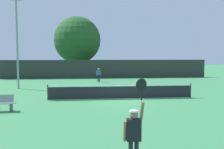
# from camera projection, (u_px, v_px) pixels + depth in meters

# --- Properties ---
(ground_plane) EXTENTS (120.00, 120.00, 0.00)m
(ground_plane) POSITION_uv_depth(u_px,v_px,m) (121.00, 99.00, 17.72)
(ground_plane) COLOR #387F4C
(tennis_net) EXTENTS (10.34, 0.08, 1.07)m
(tennis_net) POSITION_uv_depth(u_px,v_px,m) (121.00, 92.00, 17.69)
(tennis_net) COLOR #232328
(tennis_net) RESTS_ON ground
(perimeter_fence) EXTENTS (28.27, 0.12, 2.48)m
(perimeter_fence) POSITION_uv_depth(u_px,v_px,m) (105.00, 69.00, 33.75)
(perimeter_fence) COLOR #2D332D
(perimeter_fence) RESTS_ON ground
(player_serving) EXTENTS (0.67, 0.39, 2.48)m
(player_serving) POSITION_uv_depth(u_px,v_px,m) (134.00, 131.00, 6.68)
(player_serving) COLOR black
(player_serving) RESTS_ON ground
(player_receiving) EXTENTS (0.57, 0.23, 1.58)m
(player_receiving) POSITION_uv_depth(u_px,v_px,m) (99.00, 74.00, 28.87)
(player_receiving) COLOR blue
(player_receiving) RESTS_ON ground
(tennis_ball) EXTENTS (0.07, 0.07, 0.07)m
(tennis_ball) POSITION_uv_depth(u_px,v_px,m) (81.00, 99.00, 17.64)
(tennis_ball) COLOR #CCE033
(tennis_ball) RESTS_ON ground
(light_pole) EXTENTS (1.18, 0.28, 8.38)m
(light_pole) POSITION_uv_depth(u_px,v_px,m) (17.00, 37.00, 22.73)
(light_pole) COLOR gray
(light_pole) RESTS_ON ground
(large_tree) EXTENTS (7.24, 7.24, 9.07)m
(large_tree) POSITION_uv_depth(u_px,v_px,m) (77.00, 40.00, 38.60)
(large_tree) COLOR brown
(large_tree) RESTS_ON ground
(parked_car_near) EXTENTS (2.33, 4.38, 1.69)m
(parked_car_near) POSITION_uv_depth(u_px,v_px,m) (112.00, 69.00, 42.71)
(parked_car_near) COLOR navy
(parked_car_near) RESTS_ON ground
(parked_car_mid) EXTENTS (2.22, 4.34, 1.69)m
(parked_car_mid) POSITION_uv_depth(u_px,v_px,m) (140.00, 69.00, 41.24)
(parked_car_mid) COLOR red
(parked_car_mid) RESTS_ON ground
(parked_car_far) EXTENTS (1.99, 4.24, 1.69)m
(parked_car_far) POSITION_uv_depth(u_px,v_px,m) (158.00, 69.00, 43.20)
(parked_car_far) COLOR red
(parked_car_far) RESTS_ON ground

